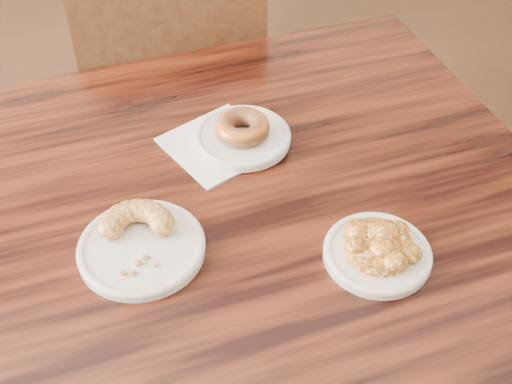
{
  "coord_description": "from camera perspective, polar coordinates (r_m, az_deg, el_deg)",
  "views": [
    {
      "loc": [
        -0.26,
        -0.48,
        1.44
      ],
      "look_at": [
        -0.2,
        0.17,
        0.8
      ],
      "focal_mm": 45.0,
      "sensor_mm": 36.0,
      "label": 1
    }
  ],
  "objects": [
    {
      "name": "cafe_table",
      "position": [
        1.24,
        -0.02,
        -14.5
      ],
      "size": [
        1.16,
        1.16,
        0.75
      ],
      "primitive_type": "cube",
      "rotation": [
        0.0,
        0.0,
        0.24
      ],
      "color": "black",
      "rests_on": "floor"
    },
    {
      "name": "chair_far",
      "position": [
        1.69,
        -6.93,
        8.24
      ],
      "size": [
        0.46,
        0.46,
        0.9
      ],
      "primitive_type": null,
      "rotation": [
        0.0,
        0.0,
        3.2
      ],
      "color": "black",
      "rests_on": "floor"
    },
    {
      "name": "napkin",
      "position": [
        1.07,
        -3.33,
        4.26
      ],
      "size": [
        0.22,
        0.22,
        0.0
      ],
      "primitive_type": "cube",
      "rotation": [
        0.0,
        0.0,
        0.58
      ],
      "color": "white",
      "rests_on": "cafe_table"
    },
    {
      "name": "plate_donut",
      "position": [
        1.06,
        -1.21,
        4.87
      ],
      "size": [
        0.16,
        0.16,
        0.01
      ],
      "primitive_type": "cylinder",
      "color": "white",
      "rests_on": "napkin"
    },
    {
      "name": "plate_cruller",
      "position": [
        0.91,
        -10.12,
        -4.95
      ],
      "size": [
        0.18,
        0.18,
        0.01
      ],
      "primitive_type": "cylinder",
      "color": "silver",
      "rests_on": "cafe_table"
    },
    {
      "name": "plate_fritter",
      "position": [
        0.91,
        10.71,
        -5.45
      ],
      "size": [
        0.15,
        0.15,
        0.01
      ],
      "primitive_type": "cylinder",
      "color": "white",
      "rests_on": "cafe_table"
    },
    {
      "name": "glazed_donut",
      "position": [
        1.05,
        -1.23,
        5.78
      ],
      "size": [
        0.09,
        0.09,
        0.03
      ],
      "primitive_type": "torus",
      "color": "#904D15",
      "rests_on": "plate_donut"
    },
    {
      "name": "apple_fritter",
      "position": [
        0.89,
        10.89,
        -4.57
      ],
      "size": [
        0.13,
        0.13,
        0.03
      ],
      "primitive_type": null,
      "color": "#4C2608",
      "rests_on": "plate_fritter"
    },
    {
      "name": "cruller_fragment",
      "position": [
        0.89,
        -10.3,
        -4.01
      ],
      "size": [
        0.12,
        0.12,
        0.03
      ],
      "primitive_type": null,
      "color": "brown",
      "rests_on": "plate_cruller"
    }
  ]
}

